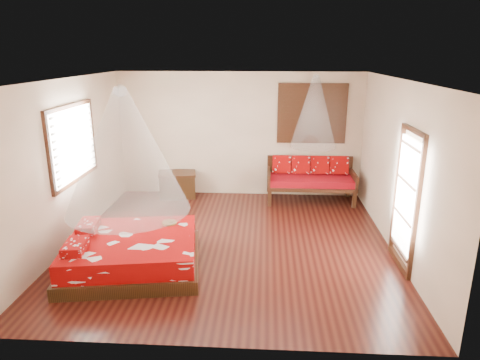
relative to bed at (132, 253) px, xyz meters
name	(u,v)px	position (x,y,z in m)	size (l,w,h in m)	color
room	(230,166)	(1.44, 0.96, 1.15)	(5.54, 5.54, 2.84)	black
bed	(132,253)	(0.00, 0.00, 0.00)	(2.25, 2.09, 0.63)	black
daybed	(310,178)	(3.04, 3.35, 0.27)	(1.93, 0.86, 0.97)	black
storage_chest	(178,184)	(0.02, 3.41, 0.04)	(0.93, 0.75, 0.57)	black
shutter_panel	(312,114)	(3.04, 3.68, 1.65)	(1.52, 0.06, 1.32)	black
window_left	(73,144)	(-1.27, 1.16, 1.45)	(0.10, 1.74, 1.34)	black
glazed_door	(406,200)	(4.15, 0.36, 0.82)	(0.08, 1.02, 2.16)	black
wine_tray	(169,221)	(0.47, 0.59, 0.30)	(0.24, 0.24, 0.20)	brown
mosquito_net_main	(125,151)	(0.02, 0.00, 1.60)	(1.81, 1.81, 1.80)	white
mosquito_net_daybed	(314,112)	(3.04, 3.21, 1.75)	(0.98, 0.98, 1.50)	white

